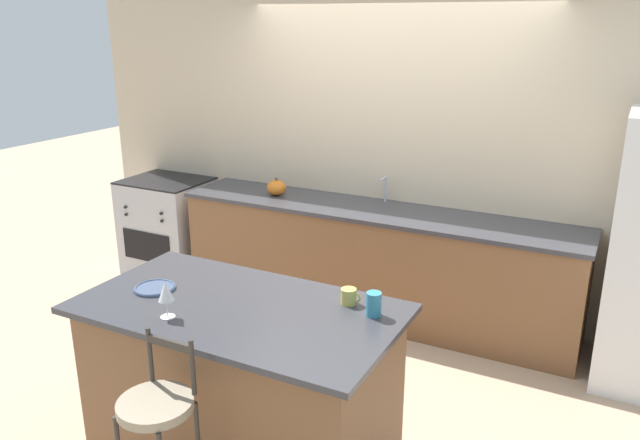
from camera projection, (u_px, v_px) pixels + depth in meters
ground_plane at (354, 331)px, 4.99m from camera, size 18.00×18.00×0.00m
wall_back at (392, 149)px, 5.17m from camera, size 6.00×0.07×2.70m
back_counter at (374, 261)px, 5.17m from camera, size 3.34×0.68×0.92m
sink_faucet at (385, 186)px, 5.15m from camera, size 0.02×0.13×0.22m
kitchen_island at (241, 379)px, 3.49m from camera, size 1.75×0.96×0.91m
oven_range at (169, 225)px, 6.09m from camera, size 0.77×0.67×0.92m
bar_stool_near at (159, 427)px, 2.89m from camera, size 0.35×0.35×1.00m
dinner_plate at (155, 288)px, 3.55m from camera, size 0.24×0.24×0.02m
wine_glass at (166, 292)px, 3.18m from camera, size 0.08×0.08×0.20m
coffee_mug at (349, 296)px, 3.36m from camera, size 0.11×0.08×0.09m
tumbler_cup at (374, 304)px, 3.22m from camera, size 0.08×0.08×0.13m
pumpkin_decoration at (276, 188)px, 5.38m from camera, size 0.17×0.17×0.16m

